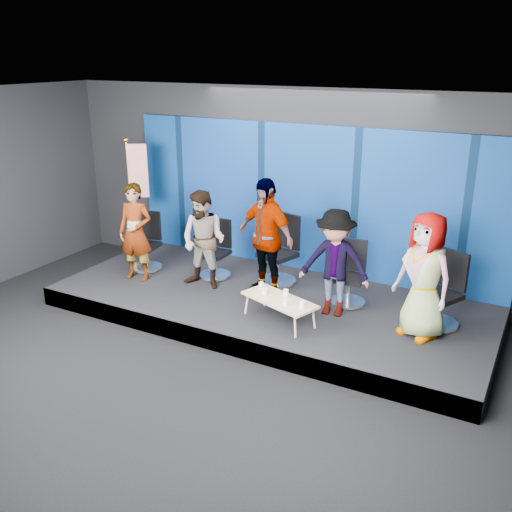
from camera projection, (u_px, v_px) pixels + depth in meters
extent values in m
plane|color=black|center=(179.00, 388.00, 7.29)|extent=(10.00, 10.00, 0.00)
cube|color=black|center=(308.00, 190.00, 10.01)|extent=(10.00, 0.02, 3.50)
cube|color=black|center=(165.00, 106.00, 6.10)|extent=(10.00, 8.00, 0.02)
cube|color=black|center=(269.00, 305.00, 9.31)|extent=(7.00, 3.00, 0.30)
cube|color=navy|center=(307.00, 199.00, 10.02)|extent=(7.00, 0.08, 2.60)
cylinder|color=silver|center=(146.00, 268.00, 10.41)|extent=(0.68, 0.68, 0.06)
cylinder|color=silver|center=(145.00, 256.00, 10.33)|extent=(0.07, 0.07, 0.39)
cube|color=black|center=(145.00, 246.00, 10.27)|extent=(0.55, 0.55, 0.07)
cube|color=black|center=(150.00, 225.00, 10.37)|extent=(0.43, 0.12, 0.54)
imported|color=black|center=(135.00, 232.00, 9.71)|extent=(0.68, 0.51, 1.69)
cylinder|color=silver|center=(215.00, 275.00, 10.06)|extent=(0.58, 0.58, 0.06)
cylinder|color=silver|center=(214.00, 264.00, 9.98)|extent=(0.07, 0.07, 0.38)
cube|color=black|center=(214.00, 253.00, 9.92)|extent=(0.47, 0.47, 0.07)
cube|color=black|center=(221.00, 233.00, 10.00)|extent=(0.42, 0.05, 0.52)
imported|color=black|center=(204.00, 240.00, 9.38)|extent=(0.81, 0.64, 1.65)
cylinder|color=silver|center=(277.00, 281.00, 9.79)|extent=(0.83, 0.83, 0.07)
cylinder|color=silver|center=(277.00, 267.00, 9.70)|extent=(0.08, 0.08, 0.44)
cube|color=black|center=(277.00, 255.00, 9.63)|extent=(0.66, 0.66, 0.08)
cube|color=black|center=(288.00, 231.00, 9.68)|extent=(0.49, 0.19, 0.61)
imported|color=black|center=(265.00, 237.00, 9.10)|extent=(1.21, 0.77, 1.92)
cylinder|color=silver|center=(348.00, 302.00, 8.98)|extent=(0.62, 0.62, 0.06)
cylinder|color=silver|center=(348.00, 289.00, 8.91)|extent=(0.07, 0.07, 0.38)
cube|color=black|center=(349.00, 278.00, 8.84)|extent=(0.50, 0.50, 0.07)
cube|color=black|center=(354.00, 255.00, 8.93)|extent=(0.42, 0.09, 0.52)
imported|color=black|center=(335.00, 263.00, 8.38)|extent=(1.11, 0.71, 1.63)
cylinder|color=silver|center=(437.00, 324.00, 8.27)|extent=(0.83, 0.83, 0.06)
cylinder|color=silver|center=(439.00, 309.00, 8.19)|extent=(0.07, 0.07, 0.41)
cube|color=black|center=(440.00, 296.00, 8.12)|extent=(0.66, 0.66, 0.07)
cube|color=black|center=(454.00, 270.00, 8.14)|extent=(0.43, 0.25, 0.57)
imported|color=black|center=(424.00, 276.00, 7.71)|extent=(1.03, 0.89, 1.78)
cube|color=tan|center=(279.00, 300.00, 8.31)|extent=(1.25, 0.84, 0.04)
cylinder|color=tan|center=(247.00, 304.00, 8.60)|extent=(0.03, 0.03, 0.32)
cylinder|color=tan|center=(265.00, 297.00, 8.84)|extent=(0.03, 0.03, 0.32)
cylinder|color=tan|center=(295.00, 327.00, 7.89)|extent=(0.03, 0.03, 0.32)
cylinder|color=tan|center=(314.00, 318.00, 8.13)|extent=(0.03, 0.03, 0.32)
cylinder|color=white|center=(261.00, 285.00, 8.68)|extent=(0.07, 0.07, 0.09)
cylinder|color=white|center=(265.00, 291.00, 8.44)|extent=(0.09, 0.09, 0.10)
cylinder|color=white|center=(286.00, 293.00, 8.39)|extent=(0.08, 0.08, 0.10)
cylinder|color=white|center=(285.00, 303.00, 8.07)|extent=(0.07, 0.07, 0.09)
cylinder|color=white|center=(302.00, 305.00, 7.99)|extent=(0.08, 0.08, 0.10)
cylinder|color=black|center=(134.00, 252.00, 11.16)|extent=(0.30, 0.30, 0.09)
cylinder|color=#CB8941|center=(130.00, 198.00, 10.79)|extent=(0.04, 0.04, 2.09)
sphere|color=#CB8941|center=(126.00, 140.00, 10.42)|extent=(0.10, 0.10, 0.10)
cube|color=#A41512|center=(138.00, 171.00, 10.60)|extent=(0.34, 0.23, 1.00)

